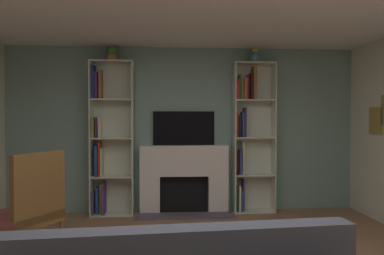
% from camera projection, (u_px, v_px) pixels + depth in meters
% --- Properties ---
extents(wall_back_accent, '(5.49, 0.06, 2.54)m').
position_uv_depth(wall_back_accent, '(184.00, 130.00, 5.65)').
color(wall_back_accent, gray).
rests_on(wall_back_accent, ground_plane).
extents(fireplace, '(1.44, 0.51, 1.03)m').
position_uv_depth(fireplace, '(184.00, 177.00, 5.52)').
color(fireplace, white).
rests_on(fireplace, ground_plane).
extents(tv, '(0.94, 0.06, 0.52)m').
position_uv_depth(tv, '(184.00, 128.00, 5.58)').
color(tv, black).
rests_on(tv, fireplace).
extents(bookshelf_left, '(0.63, 0.29, 2.30)m').
position_uv_depth(bookshelf_left, '(107.00, 142.00, 5.43)').
color(bookshelf_left, silver).
rests_on(bookshelf_left, ground_plane).
extents(bookshelf_right, '(0.63, 0.26, 2.30)m').
position_uv_depth(bookshelf_right, '(249.00, 133.00, 5.59)').
color(bookshelf_right, silver).
rests_on(bookshelf_right, ground_plane).
extents(potted_plant, '(0.16, 0.16, 0.22)m').
position_uv_depth(potted_plant, '(112.00, 54.00, 5.36)').
color(potted_plant, '#A37144').
rests_on(potted_plant, bookshelf_left).
extents(vase_with_flowers, '(0.13, 0.13, 0.22)m').
position_uv_depth(vase_with_flowers, '(255.00, 57.00, 5.52)').
color(vase_with_flowers, teal).
rests_on(vase_with_flowers, bookshelf_right).
extents(armchair, '(0.78, 0.79, 1.11)m').
position_uv_depth(armchair, '(28.00, 209.00, 3.53)').
color(armchair, brown).
rests_on(armchair, ground_plane).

